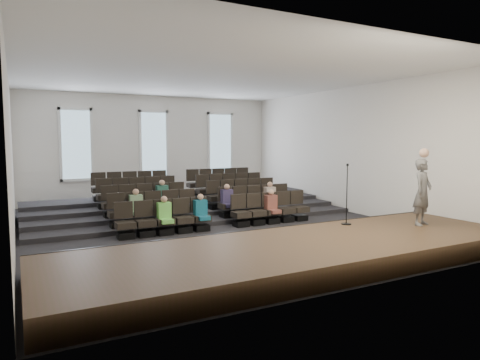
% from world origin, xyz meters
% --- Properties ---
extents(ground, '(14.00, 14.00, 0.00)m').
position_xyz_m(ground, '(0.00, 0.00, 0.00)').
color(ground, black).
rests_on(ground, ground).
extents(ceiling, '(12.00, 14.00, 0.02)m').
position_xyz_m(ceiling, '(0.00, 0.00, 5.01)').
color(ceiling, white).
rests_on(ceiling, ground).
extents(wall_back, '(12.00, 0.04, 5.00)m').
position_xyz_m(wall_back, '(0.00, 7.02, 2.50)').
color(wall_back, white).
rests_on(wall_back, ground).
extents(wall_front, '(12.00, 0.04, 5.00)m').
position_xyz_m(wall_front, '(0.00, -7.02, 2.50)').
color(wall_front, white).
rests_on(wall_front, ground).
extents(wall_left, '(0.04, 14.00, 5.00)m').
position_xyz_m(wall_left, '(-6.02, 0.00, 2.50)').
color(wall_left, white).
rests_on(wall_left, ground).
extents(wall_right, '(0.04, 14.00, 5.00)m').
position_xyz_m(wall_right, '(6.02, 0.00, 2.50)').
color(wall_right, white).
rests_on(wall_right, ground).
extents(stage, '(11.80, 3.60, 0.50)m').
position_xyz_m(stage, '(0.00, -5.10, 0.25)').
color(stage, '#412B1B').
rests_on(stage, ground).
extents(stage_lip, '(11.80, 0.06, 0.52)m').
position_xyz_m(stage_lip, '(0.00, -3.33, 0.25)').
color(stage_lip, black).
rests_on(stage_lip, ground).
extents(risers, '(11.80, 4.80, 0.60)m').
position_xyz_m(risers, '(0.00, 3.17, 0.20)').
color(risers, black).
rests_on(risers, ground).
extents(seating_rows, '(6.80, 4.70, 1.67)m').
position_xyz_m(seating_rows, '(-0.00, 1.54, 0.68)').
color(seating_rows, black).
rests_on(seating_rows, ground).
extents(windows, '(8.44, 0.10, 3.24)m').
position_xyz_m(windows, '(0.00, 6.95, 2.70)').
color(windows, white).
rests_on(windows, wall_back).
extents(audience, '(5.45, 2.64, 1.10)m').
position_xyz_m(audience, '(-0.19, 0.15, 0.79)').
color(audience, '#73D655').
rests_on(audience, seating_rows).
extents(speaker, '(0.78, 0.62, 1.87)m').
position_xyz_m(speaker, '(4.19, -4.96, 1.44)').
color(speaker, '#595754').
rests_on(speaker, stage).
extents(mic_stand, '(0.29, 0.29, 1.73)m').
position_xyz_m(mic_stand, '(2.38, -3.89, 1.02)').
color(mic_stand, black).
rests_on(mic_stand, stage).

